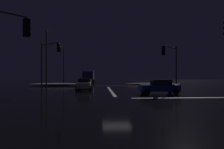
% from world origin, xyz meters
% --- Properties ---
extents(ground, '(120.00, 120.00, 0.10)m').
position_xyz_m(ground, '(0.00, 0.00, -0.05)').
color(ground, black).
extents(stop_line_north, '(0.35, 14.83, 0.01)m').
position_xyz_m(stop_line_north, '(0.00, 8.64, 0.00)').
color(stop_line_north, white).
rests_on(stop_line_north, ground).
extents(centre_line_ns, '(22.00, 0.15, 0.01)m').
position_xyz_m(centre_line_ns, '(0.00, 20.24, 0.00)').
color(centre_line_ns, yellow).
rests_on(centre_line_ns, ground).
extents(crosswalk_bar_east, '(14.83, 0.40, 0.01)m').
position_xyz_m(crosswalk_bar_east, '(8.74, 0.00, 0.00)').
color(crosswalk_bar_east, white).
rests_on(crosswalk_bar_east, ground).
extents(snow_bank_left_curb, '(9.94, 1.50, 0.53)m').
position_xyz_m(snow_bank_left_curb, '(-9.44, 19.69, 0.27)').
color(snow_bank_left_curb, white).
rests_on(snow_bank_left_curb, ground).
extents(snow_bank_right_curb, '(11.45, 1.50, 0.44)m').
position_xyz_m(snow_bank_right_curb, '(9.44, 21.84, 0.22)').
color(snow_bank_right_curb, white).
rests_on(snow_bank_right_curb, ground).
extents(sedan_white, '(2.02, 4.33, 1.57)m').
position_xyz_m(sedan_white, '(-3.61, 10.57, 0.80)').
color(sedan_white, silver).
rests_on(sedan_white, ground).
extents(sedan_gray, '(2.02, 4.33, 1.57)m').
position_xyz_m(sedan_gray, '(-3.95, 17.17, 0.80)').
color(sedan_gray, slate).
rests_on(sedan_gray, ground).
extents(sedan_orange, '(2.02, 4.33, 1.57)m').
position_xyz_m(sedan_orange, '(-3.94, 23.38, 0.80)').
color(sedan_orange, '#C66014').
rests_on(sedan_orange, ground).
extents(box_truck, '(2.68, 8.28, 3.08)m').
position_xyz_m(box_truck, '(-3.95, 31.01, 1.71)').
color(box_truck, navy).
rests_on(box_truck, ground).
extents(sedan_blue_crossing, '(4.33, 2.02, 1.57)m').
position_xyz_m(sedan_blue_crossing, '(5.05, 3.71, 0.80)').
color(sedan_blue_crossing, navy).
rests_on(sedan_blue_crossing, ground).
extents(traffic_signal_nw, '(3.06, 3.06, 6.25)m').
position_xyz_m(traffic_signal_nw, '(-7.87, 7.87, 4.30)').
color(traffic_signal_nw, '#4C4C51').
rests_on(traffic_signal_nw, ground).
extents(traffic_signal_ne, '(3.00, 3.00, 5.97)m').
position_xyz_m(traffic_signal_ne, '(7.87, 7.87, 4.11)').
color(traffic_signal_ne, '#4C4C51').
rests_on(traffic_signal_ne, ground).
extents(streetlamp_left_far, '(0.44, 0.44, 8.47)m').
position_xyz_m(streetlamp_left_far, '(-9.74, 30.24, 4.91)').
color(streetlamp_left_far, '#424247').
rests_on(streetlamp_left_far, ground).
extents(streetlamp_left_near, '(0.44, 0.44, 9.14)m').
position_xyz_m(streetlamp_left_near, '(-9.74, 14.24, 5.26)').
color(streetlamp_left_near, '#424247').
rests_on(streetlamp_left_near, ground).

